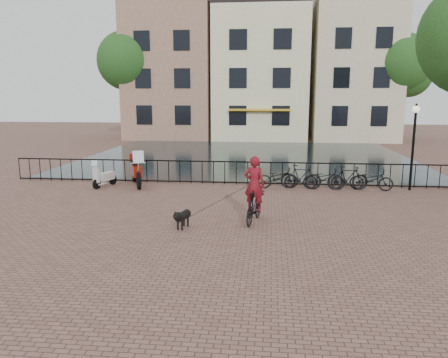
# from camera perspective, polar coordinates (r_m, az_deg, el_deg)

# --- Properties ---
(ground) EXTENTS (100.00, 100.00, 0.00)m
(ground) POSITION_cam_1_polar(r_m,az_deg,el_deg) (11.43, -1.61, -8.77)
(ground) COLOR brown
(ground) RESTS_ON ground
(canal_water) EXTENTS (20.00, 20.00, 0.00)m
(canal_water) POSITION_cam_1_polar(r_m,az_deg,el_deg) (28.26, 3.08, 3.07)
(canal_water) COLOR black
(canal_water) RESTS_ON ground
(railing) EXTENTS (20.00, 0.05, 1.02)m
(railing) POSITION_cam_1_polar(r_m,az_deg,el_deg) (19.02, 1.60, 0.78)
(railing) COLOR black
(railing) RESTS_ON ground
(canal_house_left) EXTENTS (7.50, 9.00, 12.80)m
(canal_house_left) POSITION_cam_1_polar(r_m,az_deg,el_deg) (41.72, -6.53, 14.35)
(canal_house_left) COLOR #8C6051
(canal_house_left) RESTS_ON ground
(canal_house_mid) EXTENTS (8.00, 9.50, 11.80)m
(canal_house_mid) POSITION_cam_1_polar(r_m,az_deg,el_deg) (40.72, 4.87, 13.76)
(canal_house_mid) COLOR beige
(canal_house_mid) RESTS_ON ground
(canal_house_right) EXTENTS (7.00, 9.00, 13.30)m
(canal_house_right) POSITION_cam_1_polar(r_m,az_deg,el_deg) (41.36, 16.40, 14.37)
(canal_house_right) COLOR beige
(canal_house_right) RESTS_ON ground
(tree_far_left) EXTENTS (5.04, 5.04, 9.27)m
(tree_far_left) POSITION_cam_1_polar(r_m,az_deg,el_deg) (39.77, -12.61, 14.81)
(tree_far_left) COLOR black
(tree_far_left) RESTS_ON ground
(tree_far_right) EXTENTS (4.76, 4.76, 8.76)m
(tree_far_right) POSITION_cam_1_polar(r_m,az_deg,el_deg) (39.19, 22.35, 13.78)
(tree_far_right) COLOR black
(tree_far_right) RESTS_ON ground
(lamp_post) EXTENTS (0.30, 0.30, 3.45)m
(lamp_post) POSITION_cam_1_polar(r_m,az_deg,el_deg) (19.20, 23.59, 5.61)
(lamp_post) COLOR black
(lamp_post) RESTS_ON ground
(cyclist) EXTENTS (0.86, 1.83, 2.41)m
(cyclist) POSITION_cam_1_polar(r_m,az_deg,el_deg) (13.27, 3.96, -1.89)
(cyclist) COLOR black
(cyclist) RESTS_ON ground
(dog) EXTENTS (0.50, 0.93, 0.60)m
(dog) POSITION_cam_1_polar(r_m,az_deg,el_deg) (12.89, -5.39, -5.12)
(dog) COLOR black
(dog) RESTS_ON ground
(motorcycle) EXTENTS (1.43, 2.35, 1.66)m
(motorcycle) POSITION_cam_1_polar(r_m,az_deg,el_deg) (19.17, -11.42, 1.63)
(motorcycle) COLOR maroon
(motorcycle) RESTS_ON ground
(scooter) EXTENTS (0.78, 1.38, 1.23)m
(scooter) POSITION_cam_1_polar(r_m,az_deg,el_deg) (19.23, -15.35, 0.84)
(scooter) COLOR beige
(scooter) RESTS_ON ground
(parked_bike_0) EXTENTS (1.79, 0.87, 0.90)m
(parked_bike_0) POSITION_cam_1_polar(r_m,az_deg,el_deg) (18.38, 7.05, 0.18)
(parked_bike_0) COLOR black
(parked_bike_0) RESTS_ON ground
(parked_bike_1) EXTENTS (1.71, 0.68, 1.00)m
(parked_bike_1) POSITION_cam_1_polar(r_m,az_deg,el_deg) (18.42, 10.01, 0.27)
(parked_bike_1) COLOR black
(parked_bike_1) RESTS_ON ground
(parked_bike_2) EXTENTS (1.73, 0.63, 0.90)m
(parked_bike_2) POSITION_cam_1_polar(r_m,az_deg,el_deg) (18.52, 12.94, 0.06)
(parked_bike_2) COLOR black
(parked_bike_2) RESTS_ON ground
(parked_bike_3) EXTENTS (1.70, 0.62, 1.00)m
(parked_bike_3) POSITION_cam_1_polar(r_m,az_deg,el_deg) (18.65, 15.84, 0.15)
(parked_bike_3) COLOR black
(parked_bike_3) RESTS_ON ground
(parked_bike_4) EXTENTS (1.79, 0.89, 0.90)m
(parked_bike_4) POSITION_cam_1_polar(r_m,az_deg,el_deg) (18.84, 18.68, -0.06)
(parked_bike_4) COLOR black
(parked_bike_4) RESTS_ON ground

